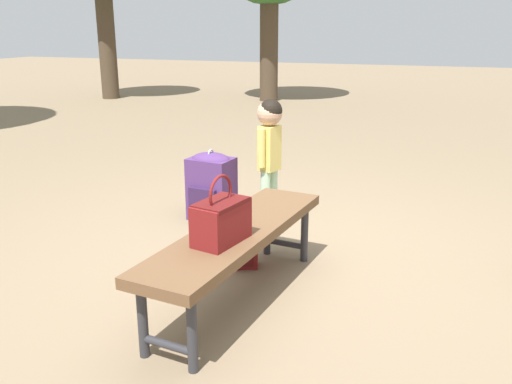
{
  "coord_description": "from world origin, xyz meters",
  "views": [
    {
      "loc": [
        -3.3,
        -1.08,
        1.55
      ],
      "look_at": [
        0.07,
        0.16,
        0.45
      ],
      "focal_mm": 38.36,
      "sensor_mm": 36.0,
      "label": 1
    }
  ],
  "objects": [
    {
      "name": "backpack_large",
      "position": [
        0.62,
        0.75,
        0.3
      ],
      "size": [
        0.34,
        0.38,
        0.59
      ],
      "color": "#4C2D66",
      "rests_on": "ground"
    },
    {
      "name": "park_bench",
      "position": [
        -0.63,
        0.01,
        0.39
      ],
      "size": [
        1.63,
        0.57,
        0.45
      ],
      "color": "brown",
      "rests_on": "ground"
    },
    {
      "name": "backpack_small",
      "position": [
        -0.17,
        0.15,
        0.16
      ],
      "size": [
        0.2,
        0.22,
        0.32
      ],
      "color": "maroon",
      "rests_on": "ground"
    },
    {
      "name": "child_standing",
      "position": [
        0.77,
        0.3,
        0.67
      ],
      "size": [
        0.26,
        0.2,
        1.0
      ],
      "color": "#B2D8B2",
      "rests_on": "ground"
    },
    {
      "name": "handbag",
      "position": [
        -0.84,
        0.02,
        0.58
      ],
      "size": [
        0.35,
        0.24,
        0.37
      ],
      "color": "maroon",
      "rests_on": "park_bench"
    },
    {
      "name": "ground_plane",
      "position": [
        0.0,
        0.0,
        0.0
      ],
      "size": [
        40.0,
        40.0,
        0.0
      ],
      "primitive_type": "plane",
      "color": "#7F6B51",
      "rests_on": "ground"
    }
  ]
}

